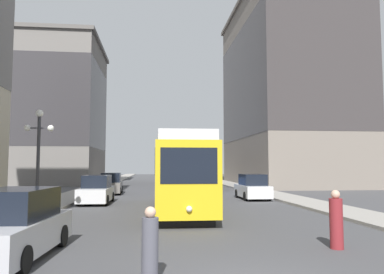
{
  "coord_description": "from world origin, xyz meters",
  "views": [
    {
      "loc": [
        -1.79,
        -6.92,
        2.44
      ],
      "look_at": [
        -0.11,
        9.07,
        3.69
      ],
      "focal_mm": 34.48,
      "sensor_mm": 36.0,
      "label": 1
    }
  ],
  "objects_px": {
    "lamp_post_left_near": "(39,144)",
    "parked_car_left_far": "(14,226)",
    "transit_bus": "(198,170)",
    "pedestrian_crossing_far": "(150,247)",
    "streetcar": "(179,172)",
    "parked_car_left_near": "(97,190)",
    "pedestrian_crossing_near": "(336,221)",
    "parked_car_right_far": "(252,188)",
    "parked_car_left_mid": "(111,184)"
  },
  "relations": [
    {
      "from": "parked_car_left_near",
      "to": "lamp_post_left_near",
      "type": "height_order",
      "value": "lamp_post_left_near"
    },
    {
      "from": "streetcar",
      "to": "lamp_post_left_near",
      "type": "bearing_deg",
      "value": -165.2
    },
    {
      "from": "parked_car_left_mid",
      "to": "lamp_post_left_near",
      "type": "bearing_deg",
      "value": -99.65
    },
    {
      "from": "parked_car_right_far",
      "to": "pedestrian_crossing_far",
      "type": "distance_m",
      "value": 20.01
    },
    {
      "from": "streetcar",
      "to": "parked_car_right_far",
      "type": "height_order",
      "value": "streetcar"
    },
    {
      "from": "pedestrian_crossing_near",
      "to": "parked_car_right_far",
      "type": "bearing_deg",
      "value": -179.02
    },
    {
      "from": "parked_car_left_far",
      "to": "lamp_post_left_near",
      "type": "distance_m",
      "value": 8.81
    },
    {
      "from": "parked_car_right_far",
      "to": "pedestrian_crossing_near",
      "type": "relative_size",
      "value": 2.46
    },
    {
      "from": "pedestrian_crossing_far",
      "to": "lamp_post_left_near",
      "type": "bearing_deg",
      "value": 15.82
    },
    {
      "from": "parked_car_left_far",
      "to": "pedestrian_crossing_far",
      "type": "relative_size",
      "value": 2.98
    },
    {
      "from": "pedestrian_crossing_near",
      "to": "lamp_post_left_near",
      "type": "height_order",
      "value": "lamp_post_left_near"
    },
    {
      "from": "parked_car_left_mid",
      "to": "pedestrian_crossing_near",
      "type": "bearing_deg",
      "value": -69.98
    },
    {
      "from": "parked_car_right_far",
      "to": "parked_car_left_near",
      "type": "bearing_deg",
      "value": 10.13
    },
    {
      "from": "streetcar",
      "to": "transit_bus",
      "type": "height_order",
      "value": "streetcar"
    },
    {
      "from": "streetcar",
      "to": "pedestrian_crossing_near",
      "type": "bearing_deg",
      "value": -67.47
    },
    {
      "from": "pedestrian_crossing_near",
      "to": "pedestrian_crossing_far",
      "type": "bearing_deg",
      "value": -56.87
    },
    {
      "from": "parked_car_left_far",
      "to": "lamp_post_left_near",
      "type": "relative_size",
      "value": 0.93
    },
    {
      "from": "parked_car_left_mid",
      "to": "pedestrian_crossing_far",
      "type": "relative_size",
      "value": 2.73
    },
    {
      "from": "streetcar",
      "to": "parked_car_left_near",
      "type": "xyz_separation_m",
      "value": [
        -5.07,
        4.32,
        -1.26
      ]
    },
    {
      "from": "parked_car_left_mid",
      "to": "pedestrian_crossing_far",
      "type": "height_order",
      "value": "parked_car_left_mid"
    },
    {
      "from": "parked_car_left_mid",
      "to": "pedestrian_crossing_near",
      "type": "height_order",
      "value": "parked_car_left_mid"
    },
    {
      "from": "streetcar",
      "to": "parked_car_left_mid",
      "type": "bearing_deg",
      "value": 112.48
    },
    {
      "from": "lamp_post_left_near",
      "to": "parked_car_left_far",
      "type": "bearing_deg",
      "value": -76.92
    },
    {
      "from": "parked_car_left_mid",
      "to": "pedestrian_crossing_far",
      "type": "bearing_deg",
      "value": -83.85
    },
    {
      "from": "transit_bus",
      "to": "parked_car_left_far",
      "type": "xyz_separation_m",
      "value": [
        -8.56,
        -29.96,
        -1.1
      ]
    },
    {
      "from": "transit_bus",
      "to": "parked_car_left_mid",
      "type": "distance_m",
      "value": 11.43
    },
    {
      "from": "transit_bus",
      "to": "lamp_post_left_near",
      "type": "xyz_separation_m",
      "value": [
        -10.46,
        -21.78,
        1.54
      ]
    },
    {
      "from": "parked_car_left_near",
      "to": "pedestrian_crossing_near",
      "type": "height_order",
      "value": "parked_car_left_near"
    },
    {
      "from": "pedestrian_crossing_far",
      "to": "pedestrian_crossing_near",
      "type": "bearing_deg",
      "value": -76.02
    },
    {
      "from": "parked_car_left_mid",
      "to": "parked_car_left_far",
      "type": "bearing_deg",
      "value": -92.08
    },
    {
      "from": "parked_car_left_near",
      "to": "parked_car_left_far",
      "type": "bearing_deg",
      "value": -89.23
    },
    {
      "from": "parked_car_left_near",
      "to": "lamp_post_left_near",
      "type": "distance_m",
      "value": 6.92
    },
    {
      "from": "parked_car_left_far",
      "to": "parked_car_left_near",
      "type": "bearing_deg",
      "value": 93.2
    },
    {
      "from": "parked_car_right_far",
      "to": "pedestrian_crossing_near",
      "type": "height_order",
      "value": "parked_car_right_far"
    },
    {
      "from": "parked_car_left_far",
      "to": "streetcar",
      "type": "bearing_deg",
      "value": 66.26
    },
    {
      "from": "streetcar",
      "to": "pedestrian_crossing_far",
      "type": "xyz_separation_m",
      "value": [
        -1.47,
        -12.4,
        -1.37
      ]
    },
    {
      "from": "transit_bus",
      "to": "parked_car_left_near",
      "type": "distance_m",
      "value": 17.89
    },
    {
      "from": "streetcar",
      "to": "pedestrian_crossing_far",
      "type": "height_order",
      "value": "streetcar"
    },
    {
      "from": "streetcar",
      "to": "parked_car_left_mid",
      "type": "height_order",
      "value": "streetcar"
    },
    {
      "from": "pedestrian_crossing_near",
      "to": "lamp_post_left_near",
      "type": "xyz_separation_m",
      "value": [
        -10.95,
        8.0,
        2.68
      ]
    },
    {
      "from": "parked_car_left_near",
      "to": "pedestrian_crossing_near",
      "type": "xyz_separation_m",
      "value": [
        9.05,
        -14.11,
        -0.04
      ]
    },
    {
      "from": "transit_bus",
      "to": "parked_car_left_far",
      "type": "height_order",
      "value": "transit_bus"
    },
    {
      "from": "parked_car_left_far",
      "to": "pedestrian_crossing_far",
      "type": "distance_m",
      "value": 4.34
    },
    {
      "from": "parked_car_left_near",
      "to": "pedestrian_crossing_near",
      "type": "bearing_deg",
      "value": -56.55
    },
    {
      "from": "lamp_post_left_near",
      "to": "transit_bus",
      "type": "bearing_deg",
      "value": 64.35
    },
    {
      "from": "parked_car_left_near",
      "to": "parked_car_right_far",
      "type": "relative_size",
      "value": 1.05
    },
    {
      "from": "transit_bus",
      "to": "pedestrian_crossing_far",
      "type": "xyz_separation_m",
      "value": [
        -4.95,
        -32.39,
        -1.21
      ]
    },
    {
      "from": "transit_bus",
      "to": "streetcar",
      "type": "bearing_deg",
      "value": -98.24
    },
    {
      "from": "streetcar",
      "to": "parked_car_left_far",
      "type": "distance_m",
      "value": 11.26
    },
    {
      "from": "streetcar",
      "to": "parked_car_left_near",
      "type": "height_order",
      "value": "streetcar"
    }
  ]
}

